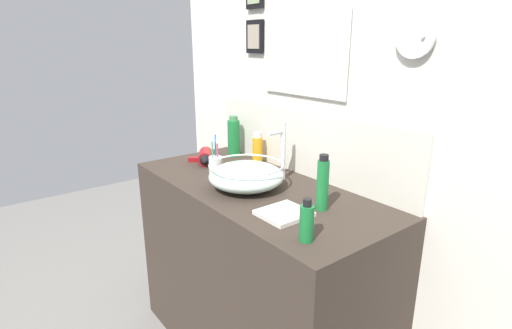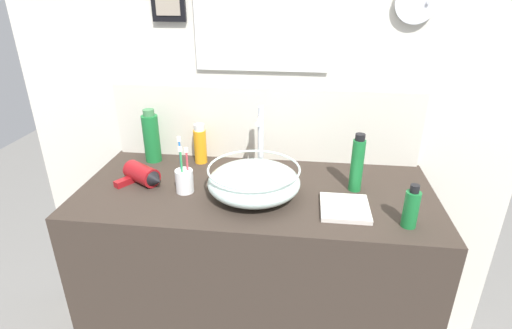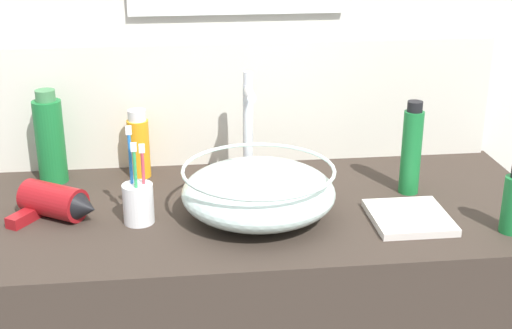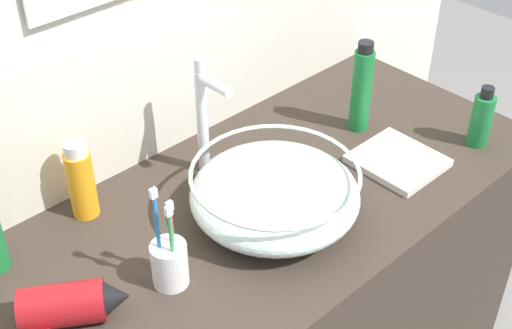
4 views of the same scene
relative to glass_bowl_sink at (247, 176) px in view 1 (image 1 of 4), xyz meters
name	(u,v)px [view 1 (image 1 of 4)]	position (x,y,z in m)	size (l,w,h in m)	color
vanity_counter	(256,275)	(0.00, 0.05, -0.52)	(1.31, 0.58, 0.91)	#382D26
back_panel	(309,109)	(0.00, 0.37, 0.26)	(2.10, 0.09, 2.46)	silver
glass_bowl_sink	(247,176)	(0.00, 0.00, 0.00)	(0.33, 0.33, 0.11)	silver
faucet	(282,148)	(0.00, 0.20, 0.09)	(0.02, 0.10, 0.27)	silver
hair_drier	(205,157)	(-0.43, 0.04, -0.02)	(0.20, 0.16, 0.07)	maroon
toothbrush_cup	(216,164)	(-0.26, 0.00, -0.01)	(0.06, 0.06, 0.21)	white
spray_bottle	(234,137)	(-0.47, 0.26, 0.05)	(0.07, 0.07, 0.23)	#197233
lotion_bottle	(323,184)	(0.36, 0.09, 0.05)	(0.05, 0.05, 0.22)	#197233
shampoo_bottle	(257,149)	(-0.26, 0.26, 0.02)	(0.05, 0.05, 0.17)	orange
soap_dispenser	(307,222)	(0.50, -0.13, 0.01)	(0.05, 0.05, 0.15)	#197233
hand_towel	(284,213)	(0.31, -0.06, -0.05)	(0.16, 0.18, 0.02)	silver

